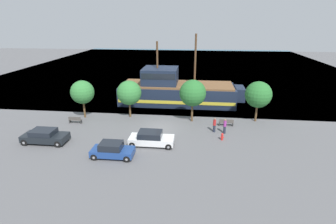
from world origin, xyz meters
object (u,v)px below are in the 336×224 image
at_px(bench_promenade_east, 75,120).
at_px(pedestrian_walking_near, 225,126).
at_px(moored_boat_dockside, 216,90).
at_px(parked_car_curb_front, 45,136).
at_px(bench_promenade_west, 226,122).
at_px(parked_car_curb_mid, 151,138).
at_px(pirate_ship, 175,91).
at_px(fire_hydrant, 222,136).
at_px(pedestrian_walking_far, 214,125).
at_px(parked_car_curb_rear, 112,150).

height_order(bench_promenade_east, pedestrian_walking_near, pedestrian_walking_near).
xyz_separation_m(moored_boat_dockside, pedestrian_walking_near, (-0.11, -16.56, 0.20)).
distance_m(parked_car_curb_front, bench_promenade_west, 19.77).
height_order(parked_car_curb_mid, bench_promenade_west, parked_car_curb_mid).
bearing_deg(parked_car_curb_front, pirate_ship, 51.08).
bearing_deg(fire_hydrant, pedestrian_walking_far, 109.66).
relative_size(bench_promenade_west, pedestrian_walking_near, 0.98).
height_order(pedestrian_walking_near, pedestrian_walking_far, pedestrian_walking_near).
bearing_deg(parked_car_curb_mid, parked_car_curb_front, -176.46).
relative_size(moored_boat_dockside, bench_promenade_west, 4.30).
bearing_deg(parked_car_curb_mid, bench_promenade_east, 155.04).
distance_m(moored_boat_dockside, bench_promenade_west, 14.40).
bearing_deg(bench_promenade_west, pirate_ship, 128.54).
xyz_separation_m(parked_car_curb_rear, bench_promenade_east, (-6.98, 7.46, -0.26)).
relative_size(fire_hydrant, pedestrian_walking_near, 0.45).
relative_size(moored_boat_dockside, fire_hydrant, 9.29).
distance_m(parked_car_curb_mid, fire_hydrant, 7.37).
bearing_deg(pirate_ship, fire_hydrant, -64.42).
bearing_deg(pedestrian_walking_far, pirate_ship, 116.66).
distance_m(bench_promenade_west, pedestrian_walking_far, 2.47).
height_order(parked_car_curb_rear, bench_promenade_west, parked_car_curb_rear).
relative_size(moored_boat_dockside, bench_promenade_east, 4.70).
distance_m(moored_boat_dockside, fire_hydrant, 18.31).
bearing_deg(parked_car_curb_mid, pedestrian_walking_far, 31.26).
height_order(fire_hydrant, bench_promenade_east, bench_promenade_east).
distance_m(fire_hydrant, pedestrian_walking_far, 2.15).
bearing_deg(pirate_ship, parked_car_curb_mid, -94.97).
bearing_deg(moored_boat_dockside, bench_promenade_east, -138.75).
xyz_separation_m(pirate_ship, parked_car_curb_front, (-12.00, -14.86, -1.17)).
relative_size(parked_car_curb_rear, bench_promenade_east, 2.53).
relative_size(moored_boat_dockside, parked_car_curb_front, 1.60).
xyz_separation_m(pirate_ship, parked_car_curb_mid, (-1.23, -14.20, -1.18)).
height_order(pirate_ship, fire_hydrant, pirate_ship).
relative_size(moored_boat_dockside, parked_car_curb_rear, 1.86).
bearing_deg(parked_car_curb_front, bench_promenade_west, 19.14).
bearing_deg(fire_hydrant, pirate_ship, 115.58).
height_order(pirate_ship, moored_boat_dockside, pirate_ship).
bearing_deg(parked_car_curb_rear, pirate_ship, 75.70).
distance_m(moored_boat_dockside, bench_promenade_east, 23.54).
bearing_deg(parked_car_curb_mid, bench_promenade_west, 36.33).
distance_m(pirate_ship, fire_hydrant, 13.70).
relative_size(bench_promenade_east, pedestrian_walking_far, 0.91).
distance_m(parked_car_curb_mid, bench_promenade_east, 11.12).
distance_m(parked_car_curb_rear, pedestrian_walking_far, 11.60).
bearing_deg(pedestrian_walking_near, parked_car_curb_mid, -154.11).
bearing_deg(parked_car_curb_rear, bench_promenade_west, 37.98).
height_order(parked_car_curb_front, parked_car_curb_mid, parked_car_curb_mid).
height_order(parked_car_curb_rear, pedestrian_walking_far, pedestrian_walking_far).
relative_size(parked_car_curb_front, fire_hydrant, 5.80).
bearing_deg(fire_hydrant, bench_promenade_west, 78.55).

